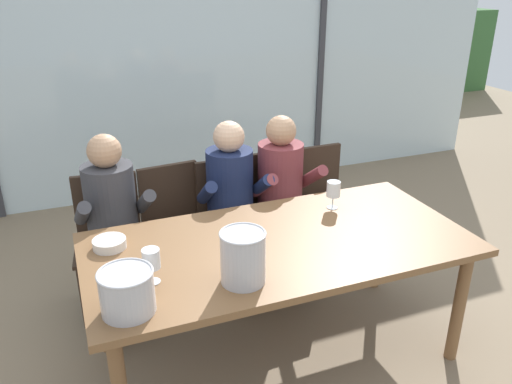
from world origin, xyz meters
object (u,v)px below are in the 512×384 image
object	(u,v)px
chair_near_curtain	(109,232)
person_navy_polo	(233,198)
person_charcoal_jacket	(114,217)
wine_glass_near_bucket	(333,190)
person_maroon_top	(285,190)
ice_bucket_secondary	(243,257)
wine_glass_by_left_taster	(151,260)
chair_near_window_right	(320,196)
chair_left_of_center	(175,220)
chair_right_of_center	(277,203)
ice_bucket_primary	(127,291)
tasting_bowl	(110,243)
dining_table	(279,253)
chair_center	(229,214)

from	to	relation	value
chair_near_curtain	person_navy_polo	world-z (taller)	person_navy_polo
person_charcoal_jacket	wine_glass_near_bucket	xyz separation A→B (m)	(1.26, -0.51, 0.18)
person_navy_polo	person_maroon_top	distance (m)	0.39
ice_bucket_secondary	wine_glass_by_left_taster	distance (m)	0.42
wine_glass_by_left_taster	chair_near_window_right	bearing A→B (deg)	36.14
chair_left_of_center	person_charcoal_jacket	xyz separation A→B (m)	(-0.42, -0.17, 0.17)
chair_right_of_center	person_navy_polo	bearing A→B (deg)	-163.27
person_charcoal_jacket	ice_bucket_secondary	distance (m)	1.18
ice_bucket_primary	person_navy_polo	bearing A→B (deg)	52.27
person_charcoal_jacket	person_navy_polo	distance (m)	0.79
chair_near_curtain	person_charcoal_jacket	bearing A→B (deg)	-69.98
person_charcoal_jacket	ice_bucket_secondary	size ratio (longest dim) A/B	4.67
chair_near_window_right	tasting_bowl	size ratio (longest dim) A/B	5.08
dining_table	ice_bucket_secondary	world-z (taller)	ice_bucket_secondary
chair_near_window_right	person_navy_polo	world-z (taller)	person_navy_polo
wine_glass_near_bucket	person_charcoal_jacket	bearing A→B (deg)	158.08
chair_left_of_center	chair_near_window_right	world-z (taller)	same
chair_left_of_center	chair_right_of_center	bearing A→B (deg)	-5.50
chair_center	chair_right_of_center	size ratio (longest dim) A/B	1.00
chair_left_of_center	dining_table	bearing A→B (deg)	-74.46
tasting_bowl	wine_glass_near_bucket	distance (m)	1.35
dining_table	chair_left_of_center	distance (m)	1.03
dining_table	person_maroon_top	world-z (taller)	person_maroon_top
wine_glass_near_bucket	chair_near_window_right	bearing A→B (deg)	66.94
tasting_bowl	wine_glass_near_bucket	world-z (taller)	wine_glass_near_bucket
ice_bucket_secondary	person_maroon_top	bearing A→B (deg)	56.61
person_charcoal_jacket	wine_glass_by_left_taster	bearing A→B (deg)	-90.78
wine_glass_near_bucket	person_navy_polo	bearing A→B (deg)	133.06
person_maroon_top	chair_near_curtain	bearing A→B (deg)	169.49
person_charcoal_jacket	wine_glass_by_left_taster	distance (m)	0.94
chair_near_curtain	chair_right_of_center	world-z (taller)	same
chair_near_window_right	wine_glass_near_bucket	bearing A→B (deg)	-114.30
chair_center	wine_glass_by_left_taster	size ratio (longest dim) A/B	5.12
ice_bucket_primary	tasting_bowl	bearing A→B (deg)	90.92
wine_glass_near_bucket	chair_right_of_center	bearing A→B (deg)	96.25
wine_glass_by_left_taster	chair_right_of_center	bearing A→B (deg)	44.38
chair_near_window_right	person_navy_polo	distance (m)	0.79
chair_right_of_center	person_charcoal_jacket	xyz separation A→B (m)	(-1.19, -0.17, 0.17)
chair_right_of_center	tasting_bowl	xyz separation A→B (m)	(-1.27, -0.68, 0.27)
chair_left_of_center	chair_right_of_center	size ratio (longest dim) A/B	1.00
chair_right_of_center	person_navy_polo	distance (m)	0.47
tasting_bowl	wine_glass_near_bucket	xyz separation A→B (m)	(1.34, 0.01, 0.09)
ice_bucket_primary	wine_glass_near_bucket	xyz separation A→B (m)	(1.33, 0.60, 0.02)
chair_right_of_center	person_charcoal_jacket	distance (m)	1.21
person_charcoal_jacket	wine_glass_near_bucket	distance (m)	1.37
ice_bucket_primary	wine_glass_by_left_taster	distance (m)	0.23
wine_glass_near_bucket	dining_table	bearing A→B (deg)	-150.34
person_maroon_top	wine_glass_near_bucket	bearing A→B (deg)	-83.60
person_charcoal_jacket	chair_center	bearing A→B (deg)	3.62
tasting_bowl	wine_glass_near_bucket	size ratio (longest dim) A/B	1.01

